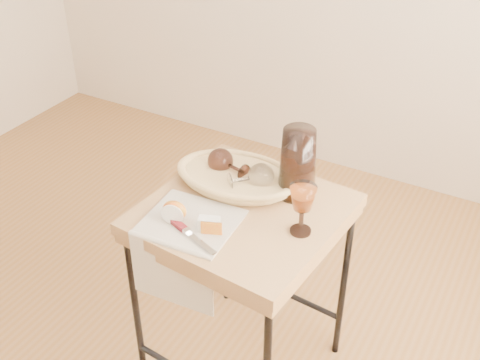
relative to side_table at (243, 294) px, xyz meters
The scene contains 10 objects.
side_table is the anchor object (origin of this frame).
tea_towel 0.41m from the side_table, 126.92° to the right, with size 0.28×0.25×0.01m, color beige.
bread_basket 0.42m from the side_table, 128.33° to the left, with size 0.37×0.25×0.05m, color tan, non-canonical shape.
goblet_lying_a 0.46m from the side_table, 133.60° to the left, with size 0.14×0.09×0.09m, color #4D2B23, non-canonical shape.
goblet_lying_b 0.43m from the side_table, 109.17° to the left, with size 0.14×0.09×0.09m, color white, non-canonical shape.
pitcher 0.52m from the side_table, 54.71° to the left, with size 0.16×0.24×0.28m, color black, non-canonical shape.
wine_goblet 0.50m from the side_table, ahead, with size 0.08×0.08×0.16m, color white, non-canonical shape.
apple_half 0.46m from the side_table, 133.74° to the right, with size 0.07×0.04×0.07m, color #B11006.
apple_wedge 0.43m from the side_table, 102.41° to the right, with size 0.06×0.03×0.04m, color white.
table_knife 0.44m from the side_table, 110.14° to the right, with size 0.22×0.02×0.02m, color silver, non-canonical shape.
Camera 1 is at (1.12, -1.06, 1.86)m, focal length 44.95 mm.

